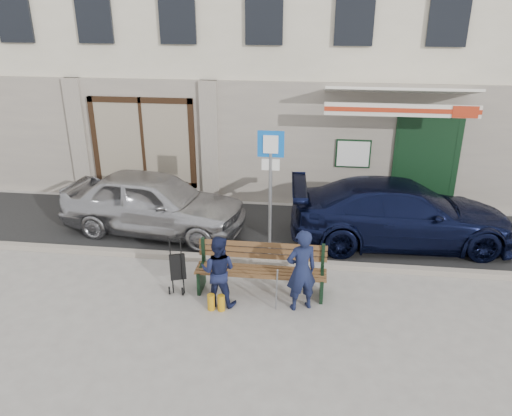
% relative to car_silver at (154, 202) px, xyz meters
% --- Properties ---
extents(ground, '(80.00, 80.00, 0.00)m').
position_rel_car_silver_xyz_m(ground, '(2.31, -2.78, -0.73)').
color(ground, '#9E9991').
rests_on(ground, ground).
extents(asphalt_lane, '(60.00, 3.20, 0.01)m').
position_rel_car_silver_xyz_m(asphalt_lane, '(2.31, 0.32, -0.72)').
color(asphalt_lane, '#282828').
rests_on(asphalt_lane, ground).
extents(curb, '(60.00, 0.18, 0.12)m').
position_rel_car_silver_xyz_m(curb, '(2.31, -1.28, -0.67)').
color(curb, '#9E9384').
rests_on(curb, ground).
extents(building, '(20.00, 8.27, 10.00)m').
position_rel_car_silver_xyz_m(building, '(2.31, 5.68, 4.25)').
color(building, beige).
rests_on(building, ground).
extents(car_silver, '(4.45, 2.26, 1.45)m').
position_rel_car_silver_xyz_m(car_silver, '(0.00, 0.00, 0.00)').
color(car_silver, '#ACACB1').
rests_on(car_silver, ground).
extents(car_navy, '(5.00, 2.31, 1.41)m').
position_rel_car_silver_xyz_m(car_navy, '(5.61, 0.10, -0.02)').
color(car_navy, black).
rests_on(car_navy, ground).
extents(parking_sign, '(0.51, 0.08, 2.77)m').
position_rel_car_silver_xyz_m(parking_sign, '(2.81, -1.11, 1.14)').
color(parking_sign, gray).
rests_on(parking_sign, ground).
extents(bench, '(2.40, 1.17, 0.98)m').
position_rel_car_silver_xyz_m(bench, '(2.72, -2.37, -0.27)').
color(bench, brown).
rests_on(bench, ground).
extents(man, '(0.65, 0.56, 1.51)m').
position_rel_car_silver_xyz_m(man, '(3.52, -2.79, 0.03)').
color(man, '#141A38').
rests_on(man, ground).
extents(woman, '(0.69, 0.56, 1.32)m').
position_rel_car_silver_xyz_m(woman, '(2.07, -2.82, -0.07)').
color(woman, '#151A3A').
rests_on(woman, ground).
extents(stroller, '(0.36, 0.46, 1.01)m').
position_rel_car_silver_xyz_m(stroller, '(1.22, -2.44, -0.28)').
color(stroller, black).
rests_on(stroller, ground).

